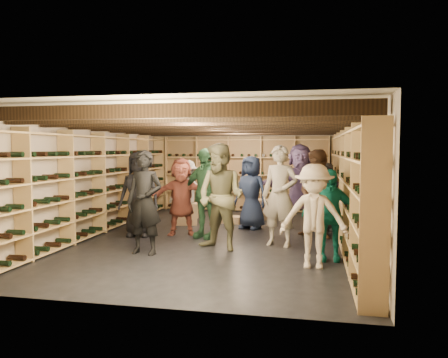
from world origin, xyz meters
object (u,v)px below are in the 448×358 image
person_4 (329,215)px  person_12 (325,196)px  crate_stack_right (262,209)px  person_3 (314,216)px  person_8 (319,194)px  crate_stack_left (187,214)px  crate_loose (231,220)px  person_5 (181,196)px  person_10 (205,193)px  person_0 (139,194)px  person_6 (251,192)px  person_1 (144,202)px  person_7 (280,196)px  person_9 (186,193)px  person_2 (221,197)px  person_11 (300,186)px

person_4 → person_12: 2.65m
person_12 → crate_stack_right: bearing=142.8°
person_3 → person_8: size_ratio=0.88×
crate_stack_left → crate_stack_right: 1.99m
person_3 → crate_loose: bearing=117.9°
person_5 → person_10: bearing=-34.5°
crate_stack_left → person_0: (-0.59, -1.46, 0.62)m
person_3 → person_6: bearing=114.2°
person_5 → person_6: bearing=21.7°
person_1 → person_7: 2.47m
person_3 → person_8: (0.10, 2.26, 0.11)m
crate_loose → person_12: size_ratio=0.33×
person_3 → person_9: size_ratio=1.03×
person_10 → crate_stack_right: bearing=92.1°
person_6 → person_12: (1.62, 0.12, -0.06)m
person_4 → person_6: size_ratio=0.90×
crate_stack_left → person_10: person_10 is taller
crate_loose → person_5: bearing=-115.0°
person_4 → person_8: (-0.14, 1.76, 0.16)m
person_3 → person_5: size_ratio=0.97×
crate_stack_left → person_10: size_ratio=0.31×
crate_loose → person_3: 4.19m
person_5 → person_8: bearing=-10.4°
person_1 → person_5: size_ratio=1.10×
person_1 → person_8: person_8 is taller
crate_stack_right → person_0: size_ratio=0.30×
person_6 → person_0: bearing=-124.9°
crate_stack_right → person_0: bearing=-130.8°
person_12 → person_1: bearing=-136.4°
person_10 → crate_stack_left: bearing=140.4°
person_9 → person_2: bearing=-37.7°
person_6 → person_8: person_8 is taller
person_6 → person_1: bearing=-93.6°
person_8 → person_3: bearing=-71.3°
person_3 → person_7: bearing=113.6°
crate_stack_right → person_6: person_6 is taller
crate_loose → person_6: bearing=-47.2°
person_5 → person_8: size_ratio=0.90×
person_6 → person_2: bearing=-71.6°
person_7 → person_11: person_11 is taller
person_6 → person_10: person_10 is taller
person_2 → person_11: (1.31, 2.37, 0.01)m
crate_stack_left → person_9: 0.51m
person_4 → person_9: bearing=136.1°
person_3 → person_9: bearing=132.1°
person_12 → person_7: bearing=-115.0°
person_2 → person_9: (-1.33, 2.37, -0.18)m
person_0 → person_10: 1.38m
person_4 → person_11: (-0.54, 2.73, 0.22)m
person_4 → person_8: size_ratio=0.82×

